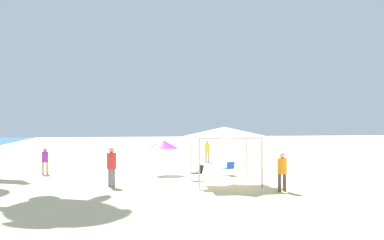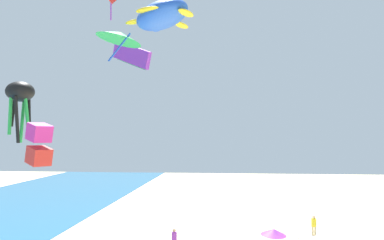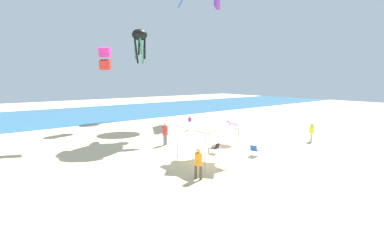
{
  "view_description": "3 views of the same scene",
  "coord_description": "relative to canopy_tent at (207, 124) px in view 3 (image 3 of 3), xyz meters",
  "views": [
    {
      "loc": [
        -24.07,
        4.39,
        3.22
      ],
      "look_at": [
        -4.1,
        0.91,
        3.21
      ],
      "focal_mm": 41.4,
      "sensor_mm": 36.0,
      "label": 1
    },
    {
      "loc": [
        -24.73,
        4.53,
        8.3
      ],
      "look_at": [
        1.63,
        7.03,
        9.32
      ],
      "focal_mm": 36.32,
      "sensor_mm": 36.0,
      "label": 2
    },
    {
      "loc": [
        -14.0,
        -13.47,
        5.42
      ],
      "look_at": [
        -2.59,
        0.88,
        2.58
      ],
      "focal_mm": 24.28,
      "sensor_mm": 36.0,
      "label": 3
    }
  ],
  "objects": [
    {
      "name": "canopy_tent",
      "position": [
        0.0,
        0.0,
        0.0
      ],
      "size": [
        2.95,
        3.15,
        2.87
      ],
      "rotation": [
        0.0,
        0.0,
        -0.04
      ],
      "color": "#B7B7BC",
      "rests_on": "ground"
    },
    {
      "name": "beach_umbrella",
      "position": [
        4.71,
        2.53,
        -0.77
      ],
      "size": [
        1.74,
        1.72,
        2.11
      ],
      "color": "silver",
      "rests_on": "ground"
    },
    {
      "name": "kite_parafoil_purple",
      "position": [
        14.98,
        14.98,
        13.53
      ],
      "size": [
        4.08,
        4.82,
        3.55
      ],
      "rotation": [
        0.0,
        0.0,
        4.04
      ],
      "color": "purple"
    },
    {
      "name": "person_kite_handler",
      "position": [
        0.24,
        5.51,
        -1.45
      ],
      "size": [
        0.47,
        0.46,
        1.92
      ],
      "rotation": [
        0.0,
        0.0,
        0.52
      ],
      "color": "slate",
      "rests_on": "ground"
    },
    {
      "name": "ocean_strip",
      "position": [
        2.78,
        30.67,
        -2.56
      ],
      "size": [
        120.0,
        22.16,
        0.02
      ],
      "primitive_type": "cube",
      "color": "#28668E",
      "rests_on": "ground"
    },
    {
      "name": "person_watching_sky",
      "position": [
        5.93,
        9.42,
        -1.65
      ],
      "size": [
        0.37,
        0.41,
        1.57
      ],
      "rotation": [
        0.0,
        0.0,
        1.3
      ],
      "color": "#C6B28C",
      "rests_on": "ground"
    },
    {
      "name": "kite_octopus_black",
      "position": [
        6.47,
        21.52,
        8.82
      ],
      "size": [
        2.14,
        2.14,
        4.74
      ],
      "rotation": [
        0.0,
        0.0,
        1.28
      ],
      "color": "black"
    },
    {
      "name": "person_beachcomber",
      "position": [
        -2.45,
        -2.04,
        -1.54
      ],
      "size": [
        0.42,
        0.44,
        1.76
      ],
      "rotation": [
        0.0,
        0.0,
        1.99
      ],
      "color": "brown",
      "rests_on": "ground"
    },
    {
      "name": "folding_chair_right_of_tent",
      "position": [
        3.54,
        -1.16,
        -2.1
      ],
      "size": [
        0.73,
        0.66,
        0.82
      ],
      "rotation": [
        0.0,
        0.0,
        1.82
      ],
      "color": "black",
      "rests_on": "ground"
    },
    {
      "name": "ground",
      "position": [
        2.78,
        0.96,
        -2.63
      ],
      "size": [
        120.0,
        120.0,
        0.1
      ],
      "primitive_type": "cube",
      "color": "beige"
    },
    {
      "name": "kite_box_magenta",
      "position": [
        -0.49,
        16.39,
        5.2
      ],
      "size": [
        1.64,
        1.68,
        2.54
      ],
      "rotation": [
        0.0,
        0.0,
        5.67
      ],
      "color": "#E02D9E"
    },
    {
      "name": "folding_chair_facing_ocean",
      "position": [
        1.73,
        1.02,
        -2.1
      ],
      "size": [
        0.65,
        0.73,
        0.82
      ],
      "rotation": [
        0.0,
        0.0,
        3.37
      ],
      "color": "black",
      "rests_on": "ground"
    },
    {
      "name": "person_near_umbrella",
      "position": [
        11.14,
        -1.46,
        -1.6
      ],
      "size": [
        0.41,
        0.39,
        1.66
      ],
      "rotation": [
        0.0,
        0.0,
        0.49
      ],
      "color": "#C6B28C",
      "rests_on": "ground"
    }
  ]
}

